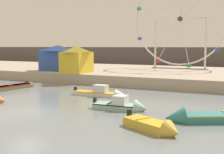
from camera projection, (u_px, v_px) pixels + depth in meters
The scene contains 12 objects.
ground_plane at pixel (27, 113), 20.07m from camera, with size 240.00×240.00×0.00m, color slate.
quay_promenade at pixel (142, 74), 41.72m from camera, with size 110.00×19.95×1.24m, color tan.
distant_town_skyline at pixel (180, 57), 64.81m from camera, with size 140.00×3.00×4.40m, color #564C47.
motorboat_teal_painted at pixel (202, 117), 17.59m from camera, with size 5.43×3.76×1.29m.
motorboat_white_red_stripe at pixel (104, 93), 26.48m from camera, with size 5.57×1.11×1.38m.
motorboat_seafoam at pixel (124, 106), 20.85m from camera, with size 4.22×1.52×1.46m.
motorboat_olive_wood at pixel (19, 86), 31.67m from camera, with size 1.78×5.27×1.06m.
motorboat_mustard_yellow at pixel (155, 126), 15.57m from camera, with size 3.75×2.65×1.16m.
ferris_wheel_white_frame at pixel (180, 20), 42.68m from camera, with size 14.01×1.20×14.33m.
carnival_booth_yellow_awning at pixel (77, 59), 36.66m from camera, with size 3.31×4.01×3.42m.
carnival_booth_blue_tent at pixel (58, 57), 40.22m from camera, with size 4.96×3.88×3.52m.
mooring_buoy_orange at pixel (95, 88), 30.15m from camera, with size 0.44×0.44×0.44m, color red.
Camera 1 is at (13.80, -15.26, 4.60)m, focal length 46.19 mm.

